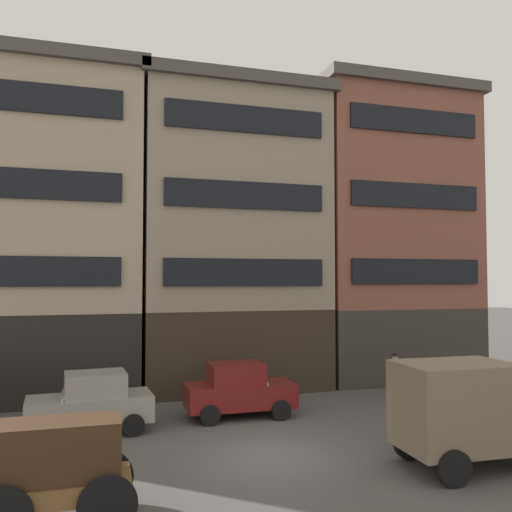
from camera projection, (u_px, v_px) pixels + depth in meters
name	position (u px, v px, depth m)	size (l,w,h in m)	color
ground_plane	(272.00, 455.00, 14.12)	(120.00, 120.00, 0.00)	#4C4947
building_far_left	(16.00, 230.00, 22.01)	(10.35, 7.21, 13.42)	black
building_center_left	(227.00, 237.00, 24.55)	(8.36, 7.21, 13.29)	#33281E
building_center_right	(378.00, 233.00, 26.78)	(8.09, 7.21, 14.02)	#38332D
cargo_wagon	(56.00, 465.00, 10.11)	(2.90, 1.50, 1.98)	brown
delivery_truck_far	(476.00, 410.00, 13.25)	(4.41, 2.25, 2.62)	#2D3823
sedan_dark	(508.00, 394.00, 17.46)	(3.84, 2.16, 1.83)	black
sedan_light	(91.00, 403.00, 16.20)	(3.81, 2.10, 1.83)	gray
sedan_parked_curb	(239.00, 390.00, 18.09)	(3.71, 1.88, 1.83)	maroon
pedestrian_officer	(396.00, 374.00, 20.81)	(0.51, 0.51, 1.79)	black
fire_hydrant_curbside	(477.00, 379.00, 22.62)	(0.24, 0.24, 0.83)	maroon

